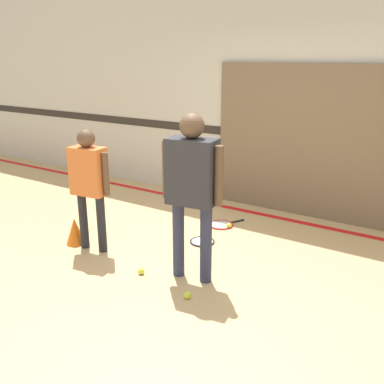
{
  "coord_description": "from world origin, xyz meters",
  "views": [
    {
      "loc": [
        2.04,
        -3.15,
        2.06
      ],
      "look_at": [
        0.02,
        -0.03,
        0.88
      ],
      "focal_mm": 40.0,
      "sensor_mm": 36.0,
      "label": 1
    }
  ],
  "objects_px": {
    "tennis_ball_by_spare_racket": "(229,226)",
    "tennis_ball_stray_right": "(141,271)",
    "person_instructor": "(192,181)",
    "training_cone": "(75,231)",
    "person_student_left": "(89,177)",
    "tennis_ball_near_instructor": "(187,295)",
    "racket_second_spare": "(203,241)",
    "racket_spare_on_floor": "(222,224)",
    "tennis_ball_stray_left": "(104,234)"
  },
  "relations": [
    {
      "from": "person_instructor",
      "to": "training_cone",
      "type": "xyz_separation_m",
      "value": [
        -1.55,
        -0.06,
        -0.83
      ]
    },
    {
      "from": "racket_spare_on_floor",
      "to": "training_cone",
      "type": "xyz_separation_m",
      "value": [
        -1.14,
        -1.4,
        0.15
      ]
    },
    {
      "from": "training_cone",
      "to": "person_student_left",
      "type": "bearing_deg",
      "value": 2.39
    },
    {
      "from": "tennis_ball_by_spare_racket",
      "to": "tennis_ball_stray_right",
      "type": "height_order",
      "value": "same"
    },
    {
      "from": "racket_second_spare",
      "to": "tennis_ball_near_instructor",
      "type": "height_order",
      "value": "tennis_ball_near_instructor"
    },
    {
      "from": "racket_second_spare",
      "to": "tennis_ball_near_instructor",
      "type": "relative_size",
      "value": 8.07
    },
    {
      "from": "person_student_left",
      "to": "tennis_ball_by_spare_racket",
      "type": "distance_m",
      "value": 1.85
    },
    {
      "from": "person_instructor",
      "to": "tennis_ball_stray_left",
      "type": "bearing_deg",
      "value": 162.81
    },
    {
      "from": "racket_spare_on_floor",
      "to": "training_cone",
      "type": "bearing_deg",
      "value": 169.65
    },
    {
      "from": "tennis_ball_stray_left",
      "to": "tennis_ball_near_instructor",
      "type": "bearing_deg",
      "value": -20.54
    },
    {
      "from": "person_student_left",
      "to": "racket_second_spare",
      "type": "height_order",
      "value": "person_student_left"
    },
    {
      "from": "tennis_ball_stray_right",
      "to": "person_student_left",
      "type": "bearing_deg",
      "value": 168.38
    },
    {
      "from": "person_student_left",
      "to": "racket_spare_on_floor",
      "type": "bearing_deg",
      "value": 50.78
    },
    {
      "from": "tennis_ball_near_instructor",
      "to": "tennis_ball_stray_right",
      "type": "xyz_separation_m",
      "value": [
        -0.63,
        0.12,
        0.0
      ]
    },
    {
      "from": "person_instructor",
      "to": "tennis_ball_by_spare_racket",
      "type": "distance_m",
      "value": 1.64
    },
    {
      "from": "person_instructor",
      "to": "training_cone",
      "type": "bearing_deg",
      "value": 175.33
    },
    {
      "from": "racket_spare_on_floor",
      "to": "training_cone",
      "type": "distance_m",
      "value": 1.81
    },
    {
      "from": "tennis_ball_near_instructor",
      "to": "training_cone",
      "type": "xyz_separation_m",
      "value": [
        -1.72,
        0.28,
        0.12
      ]
    },
    {
      "from": "tennis_ball_by_spare_racket",
      "to": "training_cone",
      "type": "relative_size",
      "value": 0.21
    },
    {
      "from": "person_instructor",
      "to": "racket_spare_on_floor",
      "type": "bearing_deg",
      "value": 100.07
    },
    {
      "from": "racket_spare_on_floor",
      "to": "racket_second_spare",
      "type": "relative_size",
      "value": 0.99
    },
    {
      "from": "racket_spare_on_floor",
      "to": "tennis_ball_stray_left",
      "type": "xyz_separation_m",
      "value": [
        -1.01,
        -1.09,
        0.02
      ]
    },
    {
      "from": "tennis_ball_near_instructor",
      "to": "tennis_ball_by_spare_racket",
      "type": "xyz_separation_m",
      "value": [
        -0.47,
        1.65,
        0.0
      ]
    },
    {
      "from": "tennis_ball_near_instructor",
      "to": "training_cone",
      "type": "bearing_deg",
      "value": 170.84
    },
    {
      "from": "person_instructor",
      "to": "person_student_left",
      "type": "height_order",
      "value": "person_instructor"
    },
    {
      "from": "tennis_ball_stray_left",
      "to": "person_student_left",
      "type": "bearing_deg",
      "value": -64.11
    },
    {
      "from": "tennis_ball_stray_left",
      "to": "racket_spare_on_floor",
      "type": "bearing_deg",
      "value": 47.1
    },
    {
      "from": "tennis_ball_by_spare_racket",
      "to": "tennis_ball_near_instructor",
      "type": "bearing_deg",
      "value": -74.22
    },
    {
      "from": "tennis_ball_by_spare_racket",
      "to": "training_cone",
      "type": "height_order",
      "value": "training_cone"
    },
    {
      "from": "person_student_left",
      "to": "tennis_ball_near_instructor",
      "type": "relative_size",
      "value": 20.37
    },
    {
      "from": "racket_second_spare",
      "to": "person_instructor",
      "type": "bearing_deg",
      "value": -174.5
    },
    {
      "from": "tennis_ball_near_instructor",
      "to": "tennis_ball_by_spare_racket",
      "type": "height_order",
      "value": "same"
    },
    {
      "from": "tennis_ball_stray_left",
      "to": "tennis_ball_stray_right",
      "type": "distance_m",
      "value": 1.07
    },
    {
      "from": "person_student_left",
      "to": "training_cone",
      "type": "height_order",
      "value": "person_student_left"
    },
    {
      "from": "training_cone",
      "to": "racket_second_spare",
      "type": "bearing_deg",
      "value": 35.06
    },
    {
      "from": "racket_spare_on_floor",
      "to": "tennis_ball_stray_right",
      "type": "xyz_separation_m",
      "value": [
        -0.05,
        -1.56,
        0.02
      ]
    },
    {
      "from": "tennis_ball_stray_left",
      "to": "tennis_ball_by_spare_racket",
      "type": "bearing_deg",
      "value": 43.01
    },
    {
      "from": "racket_second_spare",
      "to": "tennis_ball_by_spare_racket",
      "type": "relative_size",
      "value": 8.07
    },
    {
      "from": "racket_spare_on_floor",
      "to": "racket_second_spare",
      "type": "bearing_deg",
      "value": -145.68
    },
    {
      "from": "racket_spare_on_floor",
      "to": "tennis_ball_by_spare_racket",
      "type": "height_order",
      "value": "tennis_ball_by_spare_racket"
    },
    {
      "from": "racket_second_spare",
      "to": "tennis_ball_near_instructor",
      "type": "bearing_deg",
      "value": -173.89
    },
    {
      "from": "person_student_left",
      "to": "tennis_ball_stray_left",
      "type": "xyz_separation_m",
      "value": [
        -0.15,
        0.31,
        -0.8
      ]
    },
    {
      "from": "person_instructor",
      "to": "racket_second_spare",
      "type": "bearing_deg",
      "value": 107.65
    },
    {
      "from": "person_instructor",
      "to": "tennis_ball_by_spare_racket",
      "type": "bearing_deg",
      "value": 95.76
    },
    {
      "from": "racket_second_spare",
      "to": "tennis_ball_stray_right",
      "type": "xyz_separation_m",
      "value": [
        -0.1,
        -0.99,
        0.02
      ]
    },
    {
      "from": "tennis_ball_near_instructor",
      "to": "tennis_ball_stray_left",
      "type": "xyz_separation_m",
      "value": [
        -1.59,
        0.6,
        0.0
      ]
    },
    {
      "from": "training_cone",
      "to": "tennis_ball_by_spare_racket",
      "type": "bearing_deg",
      "value": 47.46
    },
    {
      "from": "person_instructor",
      "to": "racket_spare_on_floor",
      "type": "distance_m",
      "value": 1.71
    },
    {
      "from": "training_cone",
      "to": "person_instructor",
      "type": "bearing_deg",
      "value": 2.3
    },
    {
      "from": "tennis_ball_stray_right",
      "to": "tennis_ball_by_spare_racket",
      "type": "bearing_deg",
      "value": 83.86
    }
  ]
}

